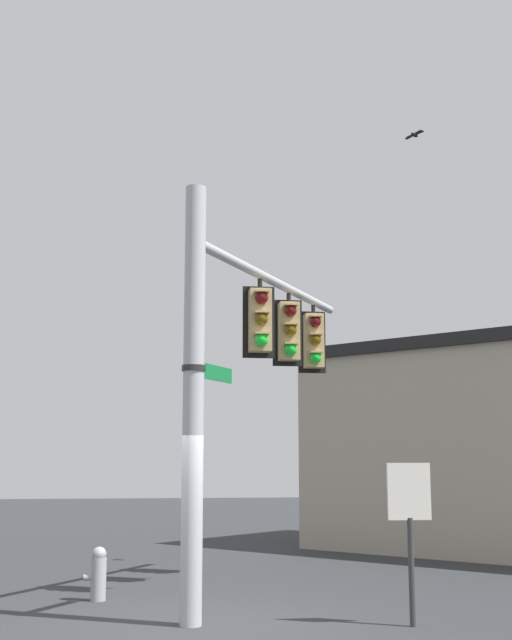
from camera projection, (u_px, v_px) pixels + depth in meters
ground_plane at (191, 626)px, 11.01m from camera, size 80.00×80.00×0.00m
signal_pole at (193, 397)px, 11.53m from camera, size 0.30×0.30×6.06m
mast_arm at (275, 282)px, 14.56m from camera, size 3.24×5.10×0.15m
traffic_light_nearest_pole at (260, 320)px, 13.82m from camera, size 0.54×0.49×1.31m
traffic_light_mid_inner at (289, 331)px, 14.99m from camera, size 0.54×0.49×1.31m
traffic_light_mid_outer at (314, 340)px, 16.16m from camera, size 0.54×0.49×1.31m
street_name_sign at (204, 370)px, 11.86m from camera, size 0.81×1.20×0.22m
bird_flying at (414, 135)px, 17.68m from camera, size 0.34×0.38×0.10m
fire_hydrant at (98, 573)px, 13.08m from camera, size 0.35×0.24×0.82m
historical_marker at (410, 517)px, 11.21m from camera, size 0.60×0.08×2.13m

